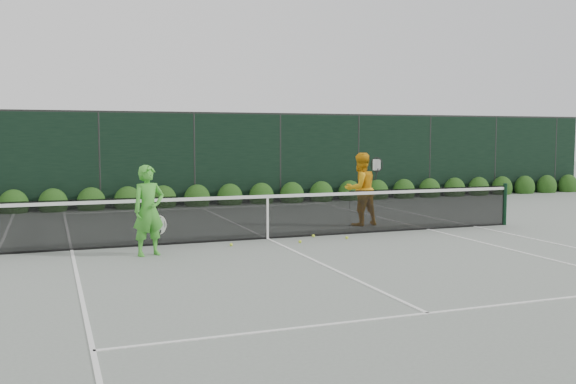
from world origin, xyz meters
name	(u,v)px	position (x,y,z in m)	size (l,w,h in m)	color
ground	(268,239)	(0.00, 0.00, 0.00)	(80.00, 80.00, 0.00)	gray
tennis_net	(266,215)	(-0.02, 0.00, 0.53)	(12.90, 0.10, 1.07)	black
player_woman	(149,211)	(-2.74, -1.06, 0.86)	(0.72, 0.58, 1.73)	green
player_man	(360,189)	(2.90, 1.21, 0.93)	(1.00, 0.84, 1.85)	#ECA413
court_lines	(268,239)	(0.00, 0.00, 0.01)	(11.03, 23.83, 0.01)	white
windscreen_fence	(316,178)	(0.00, -2.71, 1.51)	(32.00, 21.07, 3.06)	black
hedge_row	(197,199)	(0.00, 7.15, 0.23)	(31.66, 0.65, 0.94)	#12360E
tennis_balls	(270,240)	(-0.06, -0.32, 0.03)	(4.12, 1.44, 0.07)	#CEEB34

